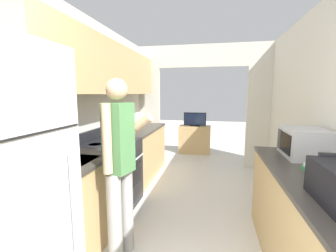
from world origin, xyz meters
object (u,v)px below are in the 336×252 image
Objects in this scene: tv_cabinet at (195,139)px; television at (195,120)px; person at (119,165)px; range_oven at (112,174)px; book_stack at (320,172)px; microwave at (305,143)px.

television is (0.00, -0.04, 0.52)m from tv_cabinet.
person is 2.08× the size of tv_cabinet.
range_oven is at bearing -105.67° from television.
range_oven is 2.31m from book_stack.
tv_cabinet is at bearing 90.00° from television.
person reaches higher than book_stack.
book_stack reaches higher than tv_cabinet.
person is (0.49, -0.84, 0.43)m from range_oven.
book_stack is 4.00m from television.
person reaches higher than microwave.
television reaches higher than book_stack.
microwave is at bearing -55.78° from person.
microwave is (1.70, 0.58, 0.15)m from person.
person is 1.63m from book_stack.
person reaches higher than television.
television reaches higher than range_oven.
microwave reaches higher than book_stack.
range_oven is 3.54× the size of book_stack.
book_stack is 0.37× the size of tv_cabinet.
range_oven is 3.15m from tv_cabinet.
person reaches higher than range_oven.
range_oven is at bearing 45.68° from person.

